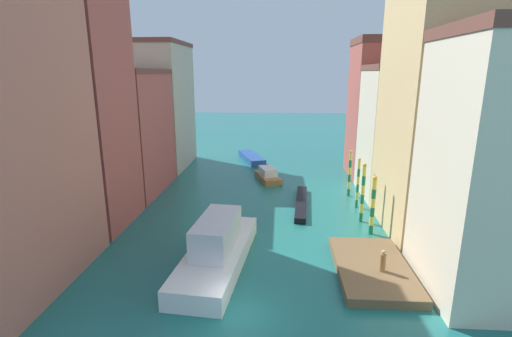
{
  "coord_description": "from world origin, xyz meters",
  "views": [
    {
      "loc": [
        1.93,
        -16.59,
        12.26
      ],
      "look_at": [
        -0.76,
        25.13,
        1.5
      ],
      "focal_mm": 26.18,
      "sensor_mm": 36.0,
      "label": 1
    }
  ],
  "objects_px": {
    "waterfront_dock": "(372,268)",
    "mooring_pole_0": "(373,205)",
    "mooring_pole_2": "(358,183)",
    "mooring_pole_1": "(363,192)",
    "motorboat_1": "(251,158)",
    "person_on_dock": "(383,261)",
    "vaporetto_white": "(217,248)",
    "motorboat_0": "(268,175)",
    "mooring_pole_3": "(350,173)",
    "gondola_black": "(301,203)"
  },
  "relations": [
    {
      "from": "person_on_dock",
      "to": "motorboat_0",
      "type": "relative_size",
      "value": 0.25
    },
    {
      "from": "mooring_pole_0",
      "to": "mooring_pole_3",
      "type": "bearing_deg",
      "value": 90.62
    },
    {
      "from": "person_on_dock",
      "to": "vaporetto_white",
      "type": "bearing_deg",
      "value": 173.62
    },
    {
      "from": "mooring_pole_1",
      "to": "mooring_pole_3",
      "type": "xyz_separation_m",
      "value": [
        0.15,
        6.85,
        -0.16
      ]
    },
    {
      "from": "waterfront_dock",
      "to": "person_on_dock",
      "type": "distance_m",
      "value": 1.25
    },
    {
      "from": "mooring_pole_0",
      "to": "mooring_pole_3",
      "type": "relative_size",
      "value": 0.99
    },
    {
      "from": "mooring_pole_3",
      "to": "gondola_black",
      "type": "bearing_deg",
      "value": -147.01
    },
    {
      "from": "waterfront_dock",
      "to": "mooring_pole_0",
      "type": "xyz_separation_m",
      "value": [
        1.26,
        5.89,
        2.14
      ]
    },
    {
      "from": "waterfront_dock",
      "to": "motorboat_1",
      "type": "xyz_separation_m",
      "value": [
        -9.97,
        30.33,
        0.15
      ]
    },
    {
      "from": "waterfront_dock",
      "to": "gondola_black",
      "type": "xyz_separation_m",
      "value": [
        -3.83,
        12.01,
        -0.03
      ]
    },
    {
      "from": "mooring_pole_1",
      "to": "motorboat_1",
      "type": "height_order",
      "value": "mooring_pole_1"
    },
    {
      "from": "person_on_dock",
      "to": "motorboat_0",
      "type": "bearing_deg",
      "value": 109.85
    },
    {
      "from": "mooring_pole_1",
      "to": "motorboat_1",
      "type": "xyz_separation_m",
      "value": [
        -10.97,
        21.93,
        -2.17
      ]
    },
    {
      "from": "mooring_pole_3",
      "to": "motorboat_1",
      "type": "height_order",
      "value": "mooring_pole_3"
    },
    {
      "from": "waterfront_dock",
      "to": "mooring_pole_0",
      "type": "bearing_deg",
      "value": 77.95
    },
    {
      "from": "gondola_black",
      "to": "motorboat_0",
      "type": "height_order",
      "value": "motorboat_0"
    },
    {
      "from": "waterfront_dock",
      "to": "mooring_pole_3",
      "type": "distance_m",
      "value": 15.45
    },
    {
      "from": "vaporetto_white",
      "to": "motorboat_0",
      "type": "relative_size",
      "value": 2.08
    },
    {
      "from": "mooring_pole_1",
      "to": "mooring_pole_2",
      "type": "distance_m",
      "value": 3.44
    },
    {
      "from": "mooring_pole_0",
      "to": "mooring_pole_3",
      "type": "height_order",
      "value": "mooring_pole_3"
    },
    {
      "from": "vaporetto_white",
      "to": "motorboat_0",
      "type": "xyz_separation_m",
      "value": [
        2.65,
        20.1,
        -0.55
      ]
    },
    {
      "from": "gondola_black",
      "to": "motorboat_1",
      "type": "height_order",
      "value": "motorboat_1"
    },
    {
      "from": "mooring_pole_1",
      "to": "gondola_black",
      "type": "height_order",
      "value": "mooring_pole_1"
    },
    {
      "from": "mooring_pole_3",
      "to": "motorboat_1",
      "type": "relative_size",
      "value": 0.61
    },
    {
      "from": "mooring_pole_0",
      "to": "gondola_black",
      "type": "relative_size",
      "value": 0.51
    },
    {
      "from": "mooring_pole_1",
      "to": "motorboat_0",
      "type": "bearing_deg",
      "value": 124.49
    },
    {
      "from": "mooring_pole_0",
      "to": "mooring_pole_1",
      "type": "height_order",
      "value": "mooring_pole_1"
    },
    {
      "from": "vaporetto_white",
      "to": "motorboat_0",
      "type": "height_order",
      "value": "vaporetto_white"
    },
    {
      "from": "mooring_pole_2",
      "to": "vaporetto_white",
      "type": "distance_m",
      "value": 16.09
    },
    {
      "from": "mooring_pole_1",
      "to": "motorboat_0",
      "type": "xyz_separation_m",
      "value": [
        -8.29,
        12.07,
        -1.99
      ]
    },
    {
      "from": "vaporetto_white",
      "to": "motorboat_0",
      "type": "bearing_deg",
      "value": 82.49
    },
    {
      "from": "waterfront_dock",
      "to": "mooring_pole_2",
      "type": "xyz_separation_m",
      "value": [
        1.3,
        11.82,
        2.14
      ]
    },
    {
      "from": "vaporetto_white",
      "to": "gondola_black",
      "type": "bearing_deg",
      "value": 62.32
    },
    {
      "from": "mooring_pole_3",
      "to": "motorboat_0",
      "type": "relative_size",
      "value": 0.88
    },
    {
      "from": "mooring_pole_3",
      "to": "motorboat_0",
      "type": "xyz_separation_m",
      "value": [
        -8.45,
        5.22,
        -1.83
      ]
    },
    {
      "from": "motorboat_0",
      "to": "gondola_black",
      "type": "bearing_deg",
      "value": -67.77
    },
    {
      "from": "mooring_pole_0",
      "to": "vaporetto_white",
      "type": "distance_m",
      "value": 12.54
    },
    {
      "from": "gondola_black",
      "to": "motorboat_1",
      "type": "distance_m",
      "value": 19.32
    },
    {
      "from": "vaporetto_white",
      "to": "person_on_dock",
      "type": "bearing_deg",
      "value": -6.38
    },
    {
      "from": "mooring_pole_2",
      "to": "mooring_pole_1",
      "type": "bearing_deg",
      "value": -94.98
    },
    {
      "from": "vaporetto_white",
      "to": "motorboat_1",
      "type": "xyz_separation_m",
      "value": [
        -0.03,
        29.95,
        -0.72
      ]
    },
    {
      "from": "mooring_pole_2",
      "to": "vaporetto_white",
      "type": "relative_size",
      "value": 0.42
    },
    {
      "from": "mooring_pole_3",
      "to": "vaporetto_white",
      "type": "distance_m",
      "value": 18.6
    },
    {
      "from": "mooring_pole_2",
      "to": "mooring_pole_0",
      "type": "bearing_deg",
      "value": -90.43
    },
    {
      "from": "mooring_pole_0",
      "to": "motorboat_1",
      "type": "bearing_deg",
      "value": 114.67
    },
    {
      "from": "waterfront_dock",
      "to": "mooring_pole_1",
      "type": "xyz_separation_m",
      "value": [
        1.0,
        8.4,
        2.32
      ]
    },
    {
      "from": "person_on_dock",
      "to": "mooring_pole_2",
      "type": "xyz_separation_m",
      "value": [
        0.92,
        12.6,
        1.23
      ]
    },
    {
      "from": "gondola_black",
      "to": "vaporetto_white",
      "type": "bearing_deg",
      "value": -117.68
    },
    {
      "from": "mooring_pole_1",
      "to": "gondola_black",
      "type": "relative_size",
      "value": 0.55
    },
    {
      "from": "gondola_black",
      "to": "motorboat_0",
      "type": "bearing_deg",
      "value": 112.23
    }
  ]
}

